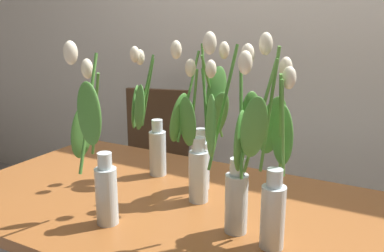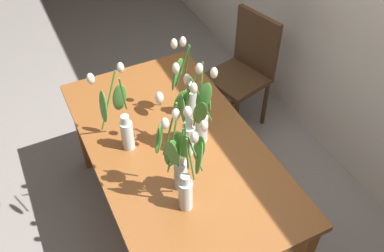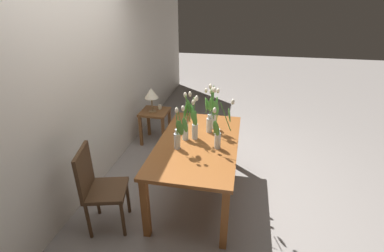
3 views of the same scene
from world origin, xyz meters
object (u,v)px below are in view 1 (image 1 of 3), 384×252
object	(u,v)px
tulip_vase_2	(199,150)
dining_chair	(153,156)
tulip_vase_3	(151,134)
tulip_vase_5	(235,174)
tulip_vase_0	(100,168)
tulip_vase_4	(269,165)
dining_table	(173,225)
tulip_vase_1	(202,137)

from	to	relation	value
tulip_vase_2	dining_chair	xyz separation A→B (m)	(-0.76, 0.83, -0.39)
tulip_vase_3	tulip_vase_5	size ratio (longest dim) A/B	0.89
tulip_vase_0	tulip_vase_4	world-z (taller)	tulip_vase_4
tulip_vase_2	tulip_vase_4	distance (m)	0.35
dining_table	tulip_vase_1	bearing A→B (deg)	67.57
tulip_vase_1	tulip_vase_5	world-z (taller)	tulip_vase_5
tulip_vase_3	tulip_vase_4	xyz separation A→B (m)	(0.57, -0.27, 0.06)
dining_table	tulip_vase_3	world-z (taller)	tulip_vase_3
tulip_vase_1	tulip_vase_5	distance (m)	0.32
tulip_vase_0	tulip_vase_1	world-z (taller)	tulip_vase_1
dining_chair	tulip_vase_3	bearing A→B (deg)	-55.93
tulip_vase_2	dining_table	bearing A→B (deg)	-133.50
tulip_vase_2	tulip_vase_3	distance (m)	0.29
dining_table	dining_chair	distance (m)	1.15
tulip_vase_0	tulip_vase_5	distance (m)	0.40
tulip_vase_0	dining_chair	size ratio (longest dim) A/B	0.61
tulip_vase_3	tulip_vase_4	bearing A→B (deg)	-25.42
dining_table	tulip_vase_4	distance (m)	0.50
dining_table	tulip_vase_2	world-z (taller)	tulip_vase_2
tulip_vase_0	dining_table	bearing A→B (deg)	66.99
tulip_vase_0	tulip_vase_2	size ratio (longest dim) A/B	1.04
tulip_vase_2	dining_chair	bearing A→B (deg)	132.43
tulip_vase_4	dining_table	bearing A→B (deg)	164.88
dining_table	tulip_vase_5	distance (m)	0.41
tulip_vase_1	tulip_vase_3	size ratio (longest dim) A/B	1.09
dining_table	tulip_vase_1	world-z (taller)	tulip_vase_1
dining_table	tulip_vase_1	xyz separation A→B (m)	(0.05, 0.12, 0.30)
dining_table	tulip_vase_2	distance (m)	0.29
dining_table	tulip_vase_0	world-z (taller)	tulip_vase_0
dining_table	tulip_vase_4	world-z (taller)	tulip_vase_4
tulip_vase_1	tulip_vase_4	world-z (taller)	tulip_vase_4
tulip_vase_5	dining_chair	xyz separation A→B (m)	(-0.97, 1.01, -0.41)
tulip_vase_3	tulip_vase_2	bearing A→B (deg)	-21.20
tulip_vase_0	tulip_vase_4	size ratio (longest dim) A/B	0.97
tulip_vase_1	tulip_vase_0	bearing A→B (deg)	-112.82
tulip_vase_2	tulip_vase_0	bearing A→B (deg)	-118.29
tulip_vase_3	tulip_vase_0	bearing A→B (deg)	-76.76
tulip_vase_4	tulip_vase_0	bearing A→B (deg)	-162.74
tulip_vase_4	dining_chair	size ratio (longest dim) A/B	0.63
dining_chair	tulip_vase_4	bearing A→B (deg)	-43.20
tulip_vase_4	dining_chair	xyz separation A→B (m)	(-1.07, 1.00, -0.45)
tulip_vase_4	tulip_vase_5	world-z (taller)	tulip_vase_5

